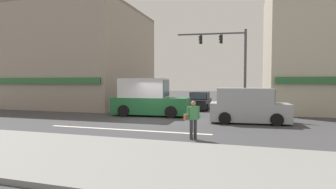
{
  "coord_description": "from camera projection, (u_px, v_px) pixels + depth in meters",
  "views": [
    {
      "loc": [
        5.96,
        -15.78,
        2.45
      ],
      "look_at": [
        0.67,
        2.0,
        1.6
      ],
      "focal_mm": 28.0,
      "sensor_mm": 36.0,
      "label": 1
    }
  ],
  "objects": [
    {
      "name": "van_waiting_far",
      "position": [
        247.0,
        106.0,
        15.87
      ],
      "size": [
        4.72,
        2.29,
        2.11
      ],
      "color": "#999EA3",
      "rests_on": "ground"
    },
    {
      "name": "lane_marking_stripe",
      "position": [
        125.0,
        130.0,
        13.56
      ],
      "size": [
        9.0,
        0.24,
        0.01
      ],
      "primitive_type": "cube",
      "color": "silver",
      "rests_on": "ground"
    },
    {
      "name": "building_left_block",
      "position": [
        79.0,
        59.0,
        27.95
      ],
      "size": [
        12.97,
        11.83,
        9.88
      ],
      "color": "gray",
      "rests_on": "ground"
    },
    {
      "name": "traffic_light_mast",
      "position": [
        231.0,
        58.0,
        18.62
      ],
      "size": [
        4.87,
        0.7,
        6.2
      ],
      "color": "#47474C",
      "rests_on": "ground"
    },
    {
      "name": "sedan_crossing_rightbound",
      "position": [
        200.0,
        102.0,
        23.91
      ],
      "size": [
        1.88,
        4.1,
        1.58
      ],
      "color": "black",
      "rests_on": "ground"
    },
    {
      "name": "ground_plane",
      "position": [
        149.0,
        120.0,
        16.91
      ],
      "size": [
        120.0,
        120.0,
        0.0
      ],
      "primitive_type": "plane",
      "color": "#3D3D3F"
    },
    {
      "name": "box_truck_crossing_center",
      "position": [
        148.0,
        99.0,
        19.34
      ],
      "size": [
        5.7,
        2.48,
        2.75
      ],
      "color": "#1E6033",
      "rests_on": "ground"
    },
    {
      "name": "sidewalk_curb",
      "position": [
        60.0,
        153.0,
        8.77
      ],
      "size": [
        40.0,
        5.0,
        0.16
      ],
      "primitive_type": "cube",
      "color": "gray",
      "rests_on": "ground"
    },
    {
      "name": "pedestrian_foreground_with_bag",
      "position": [
        193.0,
        117.0,
        11.22
      ],
      "size": [
        0.67,
        0.47,
        1.67
      ],
      "color": "#333338",
      "rests_on": "ground"
    },
    {
      "name": "building_right_corner",
      "position": [
        330.0,
        46.0,
        22.53
      ],
      "size": [
        10.3,
        10.59,
        11.12
      ],
      "color": "#B7AD99",
      "rests_on": "ground"
    },
    {
      "name": "utility_pole_near_left",
      "position": [
        64.0,
        68.0,
        22.24
      ],
      "size": [
        1.4,
        0.22,
        7.03
      ],
      "color": "brown",
      "rests_on": "ground"
    }
  ]
}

